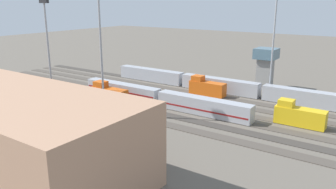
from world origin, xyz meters
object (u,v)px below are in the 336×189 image
train_on_track_1 (207,87)px  light_mast_2 (275,24)px  train_on_track_3 (299,115)px  train_on_track_4 (160,98)px  train_on_track_0 (262,91)px  train_on_track_5 (109,94)px  light_mast_0 (274,32)px  control_tower (265,65)px  light_mast_1 (100,35)px  light_mast_3 (47,37)px

train_on_track_1 → light_mast_2: bearing=-154.4°
train_on_track_3 → train_on_track_4: bearing=9.0°
train_on_track_0 → train_on_track_5: (30.66, 25.00, 0.14)m
light_mast_0 → control_tower: light_mast_0 is taller
train_on_track_1 → train_on_track_4: train_on_track_1 is taller
light_mast_1 → light_mast_3: size_ratio=1.10×
light_mast_0 → train_on_track_0: bearing=65.6°
train_on_track_1 → train_on_track_4: bearing=72.1°
train_on_track_4 → control_tower: 35.07m
train_on_track_5 → train_on_track_0: bearing=-140.8°
train_on_track_4 → control_tower: control_tower is taller
train_on_track_0 → train_on_track_1: (13.57, 5.00, 0.14)m
train_on_track_4 → control_tower: bearing=-116.0°
train_on_track_4 → light_mast_2: 34.37m
light_mast_3 → train_on_track_0: bearing=-141.6°
train_on_track_4 → light_mast_0: size_ratio=1.75×
light_mast_1 → train_on_track_0: bearing=-126.5°
light_mast_2 → control_tower: bearing=-63.4°
light_mast_1 → light_mast_3: 17.68m
train_on_track_4 → light_mast_3: 30.70m
train_on_track_4 → light_mast_0: bearing=-130.9°
train_on_track_3 → light_mast_0: bearing=-55.8°
train_on_track_1 → light_mast_1: bearing=68.8°
control_tower → train_on_track_4: bearing=64.0°
train_on_track_0 → light_mast_0: (-1.19, -2.63, 15.21)m
train_on_track_3 → light_mast_2: 26.99m
train_on_track_3 → light_mast_0: light_mast_0 is taller
light_mast_1 → light_mast_2: light_mast_2 is taller
train_on_track_1 → train_on_track_5: size_ratio=1.00×
light_mast_1 → train_on_track_3: bearing=-154.4°
light_mast_0 → train_on_track_4: bearing=49.1°
light_mast_0 → light_mast_3: (43.24, 35.91, -0.81)m
train_on_track_0 → light_mast_2: bearing=-122.0°
train_on_track_1 → light_mast_0: bearing=-152.7°
train_on_track_4 → train_on_track_0: bearing=-132.6°
train_on_track_0 → train_on_track_4: bearing=47.4°
train_on_track_5 → light_mast_0: 44.78m
train_on_track_3 → light_mast_0: size_ratio=0.37×
train_on_track_3 → light_mast_2: bearing=-55.4°
train_on_track_0 → train_on_track_4: (18.42, 20.00, -0.02)m
train_on_track_3 → train_on_track_5: size_ratio=1.00×
train_on_track_5 → light_mast_3: bearing=36.0°
light_mast_1 → train_on_track_5: bearing=-52.1°
light_mast_2 → train_on_track_4: bearing=48.3°
train_on_track_1 → light_mast_0: light_mast_0 is taller
train_on_track_0 → train_on_track_3: 19.95m
train_on_track_4 → light_mast_1: (6.01, 13.01, 15.85)m
light_mast_0 → control_tower: 14.09m
light_mast_0 → light_mast_1: bearing=54.3°
control_tower → light_mast_0: bearing=117.1°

